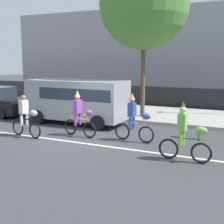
{
  "coord_description": "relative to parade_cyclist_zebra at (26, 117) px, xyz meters",
  "views": [
    {
      "loc": [
        6.44,
        -10.56,
        3.23
      ],
      "look_at": [
        0.82,
        1.2,
        1.0
      ],
      "focal_mm": 50.0,
      "sensor_mm": 36.0,
      "label": 1
    }
  ],
  "objects": [
    {
      "name": "ground_plane",
      "position": [
        2.28,
        0.62,
        -0.84
      ],
      "size": [
        80.0,
        80.0,
        0.0
      ],
      "primitive_type": "plane",
      "color": "#38383A"
    },
    {
      "name": "road_centre_line",
      "position": [
        2.28,
        0.12,
        -0.84
      ],
      "size": [
        36.0,
        0.14,
        0.01
      ],
      "primitive_type": "cube",
      "color": "beige",
      "rests_on": "ground"
    },
    {
      "name": "sidewalk_curb",
      "position": [
        2.28,
        7.12,
        -0.77
      ],
      "size": [
        60.0,
        5.0,
        0.15
      ],
      "primitive_type": "cube",
      "color": "#9E9B93",
      "rests_on": "ground"
    },
    {
      "name": "fence_line",
      "position": [
        2.28,
        10.02,
        -0.14
      ],
      "size": [
        40.0,
        0.08,
        1.4
      ],
      "primitive_type": "cube",
      "color": "black",
      "rests_on": "ground"
    },
    {
      "name": "building_backdrop",
      "position": [
        1.07,
        18.62,
        2.84
      ],
      "size": [
        28.0,
        8.0,
        7.37
      ],
      "primitive_type": "cube",
      "color": "#99939E",
      "rests_on": "ground"
    },
    {
      "name": "parade_cyclist_zebra",
      "position": [
        0.0,
        0.0,
        0.0
      ],
      "size": [
        1.71,
        0.52,
        1.92
      ],
      "color": "black",
      "rests_on": "ground"
    },
    {
      "name": "parade_cyclist_purple",
      "position": [
        1.98,
        1.04,
        0.0
      ],
      "size": [
        1.71,
        0.53,
        1.92
      ],
      "color": "black",
      "rests_on": "ground"
    },
    {
      "name": "parade_cyclist_cobalt",
      "position": [
        4.35,
        1.27,
        0.0
      ],
      "size": [
        1.72,
        0.5,
        1.92
      ],
      "color": "black",
      "rests_on": "ground"
    },
    {
      "name": "parade_cyclist_lime",
      "position": [
        6.69,
        -0.3,
        0.0
      ],
      "size": [
        1.72,
        0.5,
        1.92
      ],
      "color": "black",
      "rests_on": "ground"
    },
    {
      "name": "parked_van_grey",
      "position": [
        0.52,
        3.32,
        0.44
      ],
      "size": [
        5.0,
        2.22,
        2.18
      ],
      "color": "#99999E",
      "rests_on": "ground"
    },
    {
      "name": "street_tree_near_lamp",
      "position": [
        3.01,
        5.85,
        5.15
      ],
      "size": [
        4.65,
        4.65,
        8.18
      ],
      "color": "brown",
      "rests_on": "sidewalk_curb"
    },
    {
      "name": "pedestrian_onlooker",
      "position": [
        -2.61,
        6.52,
        0.17
      ],
      "size": [
        0.32,
        0.2,
        1.62
      ],
      "color": "#33333D",
      "rests_on": "sidewalk_curb"
    }
  ]
}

